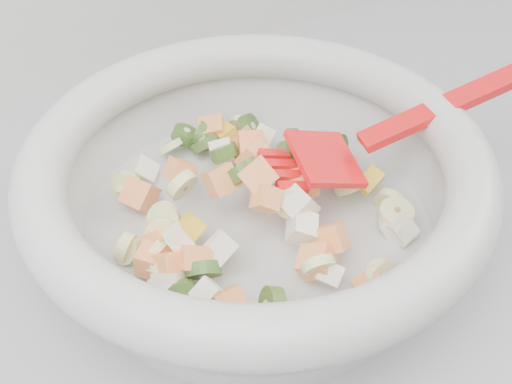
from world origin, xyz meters
TOP-DOWN VIEW (x-y plane):
  - mixing_bowl at (0.06, 1.44)m, footprint 0.46×0.36m

SIDE VIEW (x-z plane):
  - mixing_bowl at x=0.06m, z-range 0.89..1.02m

